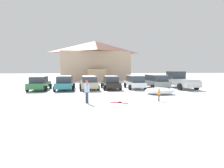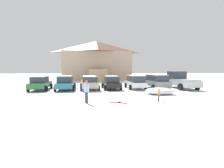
{
  "view_description": "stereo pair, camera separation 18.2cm",
  "coord_description": "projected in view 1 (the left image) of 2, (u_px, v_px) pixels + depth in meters",
  "views": [
    {
      "loc": [
        -0.59,
        -9.36,
        2.54
      ],
      "look_at": [
        1.13,
        6.38,
        1.12
      ],
      "focal_mm": 28.0,
      "sensor_mm": 36.0,
      "label": 1
    },
    {
      "loc": [
        -0.4,
        -9.38,
        2.54
      ],
      "look_at": [
        1.13,
        6.38,
        1.12
      ],
      "focal_mm": 28.0,
      "sensor_mm": 36.0,
      "label": 2
    }
  ],
  "objects": [
    {
      "name": "parked_teal_hatchback",
      "position": [
        65.0,
        83.0,
        20.65
      ],
      "size": [
        2.42,
        4.86,
        1.68
      ],
      "color": "teal",
      "rests_on": "ground"
    },
    {
      "name": "parked_green_coupe",
      "position": [
        39.0,
        83.0,
        20.37
      ],
      "size": [
        2.34,
        4.66,
        1.64
      ],
      "color": "#2C6C3C",
      "rests_on": "ground"
    },
    {
      "name": "parked_beige_suv",
      "position": [
        89.0,
        82.0,
        20.9
      ],
      "size": [
        2.51,
        4.41,
        1.64
      ],
      "color": "tan",
      "rests_on": "ground"
    },
    {
      "name": "ski_lodge",
      "position": [
        95.0,
        60.0,
        39.63
      ],
      "size": [
        15.33,
        12.04,
        8.7
      ],
      "color": "tan",
      "rests_on": "ground"
    },
    {
      "name": "skier_adult_in_blue_parka",
      "position": [
        87.0,
        90.0,
        12.69
      ],
      "size": [
        0.4,
        0.56,
        1.67
      ],
      "color": "#313648",
      "rests_on": "ground"
    },
    {
      "name": "parked_grey_wagon",
      "position": [
        156.0,
        81.0,
        22.11
      ],
      "size": [
        2.52,
        4.6,
        1.77
      ],
      "color": "gray",
      "rests_on": "ground"
    },
    {
      "name": "plowed_snow_pile",
      "position": [
        159.0,
        91.0,
        17.31
      ],
      "size": [
        2.9,
        2.32,
        0.63
      ],
      "primitive_type": "ellipsoid",
      "color": "white",
      "rests_on": "ground"
    },
    {
      "name": "parked_black_sedan",
      "position": [
        111.0,
        82.0,
        21.48
      ],
      "size": [
        2.33,
        4.52,
        1.64
      ],
      "color": "black",
      "rests_on": "ground"
    },
    {
      "name": "pair_of_skis",
      "position": [
        119.0,
        103.0,
        12.9
      ],
      "size": [
        1.4,
        0.9,
        0.08
      ],
      "color": "red",
      "rests_on": "ground"
    },
    {
      "name": "parked_white_suv",
      "position": [
        135.0,
        82.0,
        21.83
      ],
      "size": [
        2.21,
        4.31,
        1.68
      ],
      "color": "white",
      "rests_on": "ground"
    },
    {
      "name": "ground",
      "position": [
        104.0,
        115.0,
        9.56
      ],
      "size": [
        160.0,
        160.0,
        0.0
      ],
      "primitive_type": "plane",
      "color": "white"
    },
    {
      "name": "pickup_truck",
      "position": [
        179.0,
        80.0,
        22.39
      ],
      "size": [
        2.65,
        5.89,
        2.15
      ],
      "color": "#B9BCB8",
      "rests_on": "ground"
    },
    {
      "name": "skier_child_in_orange_jacket",
      "position": [
        159.0,
        94.0,
        13.47
      ],
      "size": [
        0.21,
        0.35,
        0.99
      ],
      "color": "black",
      "rests_on": "ground"
    }
  ]
}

